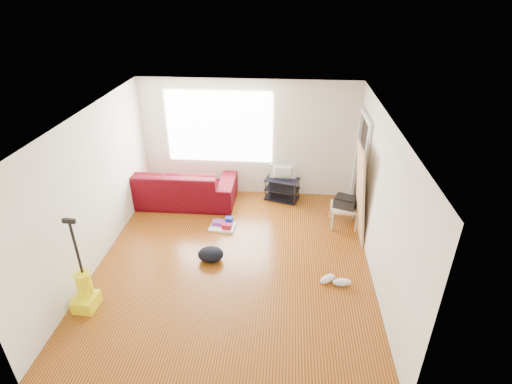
# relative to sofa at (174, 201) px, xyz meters

# --- Properties ---
(room) EXTENTS (4.51, 5.01, 2.51)m
(room) POSITION_rel_sofa_xyz_m (1.64, -1.80, 1.25)
(room) COLOR #512806
(room) RESTS_ON ground
(sofa) EXTENTS (2.66, 1.04, 0.78)m
(sofa) POSITION_rel_sofa_xyz_m (0.00, 0.00, 0.00)
(sofa) COLOR #3A0104
(sofa) RESTS_ON ground
(tv_stand) EXTENTS (0.78, 0.57, 0.48)m
(tv_stand) POSITION_rel_sofa_xyz_m (2.31, 0.27, 0.25)
(tv_stand) COLOR black
(tv_stand) RESTS_ON ground
(tv) EXTENTS (0.54, 0.07, 0.31)m
(tv) POSITION_rel_sofa_xyz_m (2.31, 0.27, 0.64)
(tv) COLOR black
(tv) RESTS_ON tv_stand
(side_table) EXTENTS (0.51, 0.51, 0.40)m
(side_table) POSITION_rel_sofa_xyz_m (3.52, -0.63, 0.34)
(side_table) COLOR tan
(side_table) RESTS_ON ground
(printer) EXTENTS (0.48, 0.42, 0.21)m
(printer) POSITION_rel_sofa_xyz_m (3.52, -0.63, 0.50)
(printer) COLOR black
(printer) RESTS_ON side_table
(bucket) EXTENTS (0.33, 0.33, 0.27)m
(bucket) POSITION_rel_sofa_xyz_m (0.93, -0.19, 0.00)
(bucket) COLOR #0F1497
(bucket) RESTS_ON ground
(toilet_paper) EXTENTS (0.13, 0.13, 0.12)m
(toilet_paper) POSITION_rel_sofa_xyz_m (0.92, -0.16, 0.20)
(toilet_paper) COLOR white
(toilet_paper) RESTS_ON bucket
(cleaning_tray) EXTENTS (0.51, 0.42, 0.17)m
(cleaning_tray) POSITION_rel_sofa_xyz_m (1.22, -0.92, 0.05)
(cleaning_tray) COLOR silver
(cleaning_tray) RESTS_ON ground
(backpack) EXTENTS (0.46, 0.37, 0.24)m
(backpack) POSITION_rel_sofa_xyz_m (1.17, -1.94, 0.00)
(backpack) COLOR black
(backpack) RESTS_ON ground
(sneakers) EXTENTS (0.52, 0.28, 0.12)m
(sneakers) POSITION_rel_sofa_xyz_m (3.21, -2.37, 0.06)
(sneakers) COLOR silver
(sneakers) RESTS_ON ground
(vacuum) EXTENTS (0.32, 0.36, 1.46)m
(vacuum) POSITION_rel_sofa_xyz_m (-0.43, -3.14, 0.27)
(vacuum) COLOR yellow
(vacuum) RESTS_ON ground
(door_panel) EXTENTS (0.22, 0.71, 1.78)m
(door_panel) POSITION_rel_sofa_xyz_m (3.70, -1.03, 0.00)
(door_panel) COLOR tan
(door_panel) RESTS_ON ground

